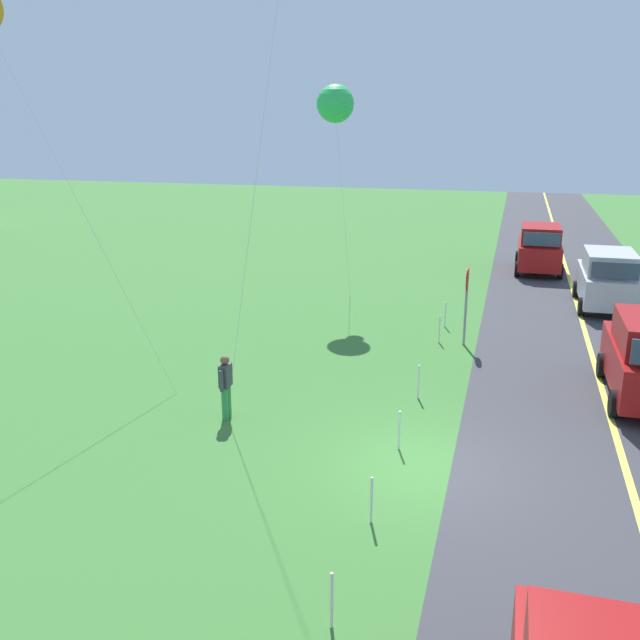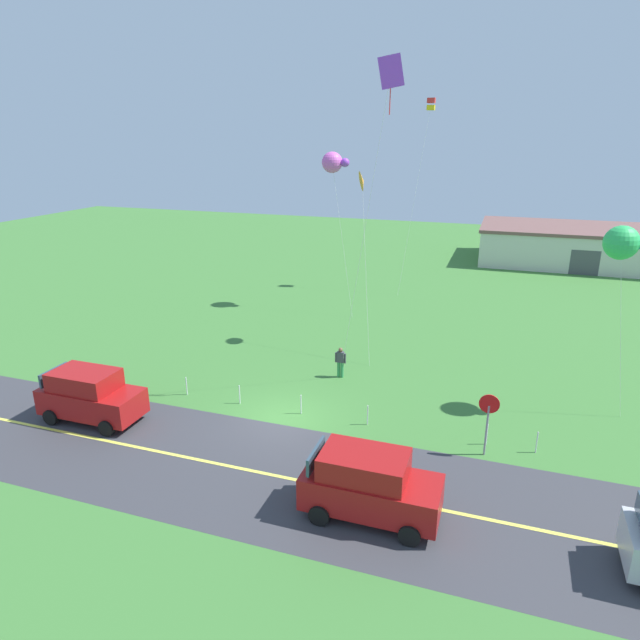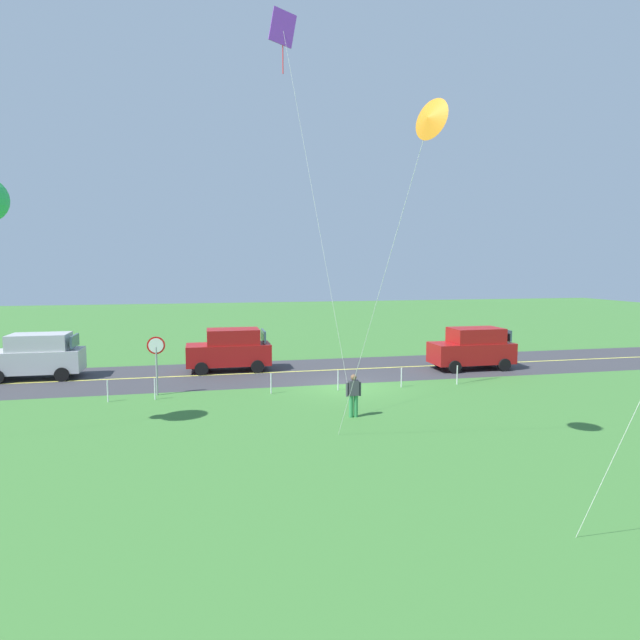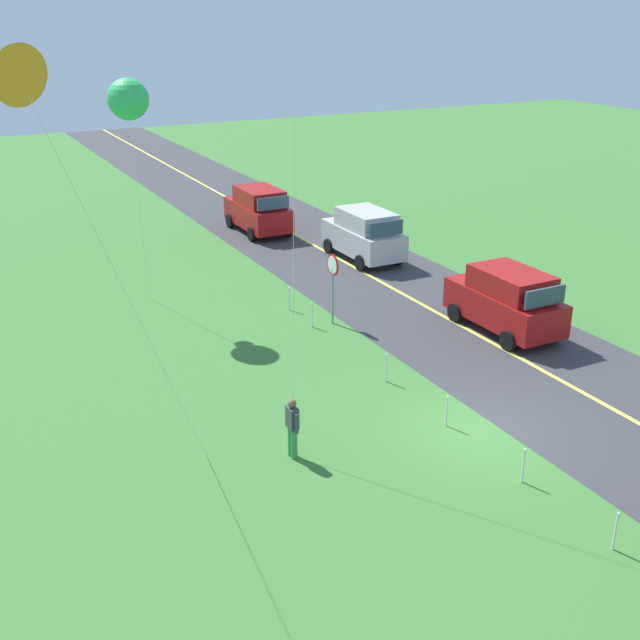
% 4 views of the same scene
% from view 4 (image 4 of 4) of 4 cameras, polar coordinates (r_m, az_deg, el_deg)
% --- Properties ---
extents(ground_plane, '(120.00, 120.00, 0.10)m').
position_cam_4_polar(ground_plane, '(21.39, 11.65, -7.98)').
color(ground_plane, '#3D7533').
extents(asphalt_road, '(120.00, 7.00, 0.00)m').
position_cam_4_polar(asphalt_road, '(23.88, 19.21, -5.37)').
color(asphalt_road, '#38383D').
rests_on(asphalt_road, ground).
extents(road_centre_stripe, '(120.00, 0.16, 0.00)m').
position_cam_4_polar(road_centre_stripe, '(23.88, 19.21, -5.36)').
color(road_centre_stripe, '#E5E04C').
rests_on(road_centre_stripe, asphalt_road).
extents(car_suv_foreground, '(4.40, 2.12, 2.24)m').
position_cam_4_polar(car_suv_foreground, '(27.42, 13.41, 1.44)').
color(car_suv_foreground, maroon).
rests_on(car_suv_foreground, ground).
extents(car_parked_east_near, '(4.40, 2.12, 2.24)m').
position_cam_4_polar(car_parked_east_near, '(34.69, 3.22, 6.28)').
color(car_parked_east_near, '#B7B7BC').
rests_on(car_parked_east_near, ground).
extents(car_parked_east_far, '(4.40, 2.12, 2.24)m').
position_cam_4_polar(car_parked_east_far, '(39.11, -4.52, 8.03)').
color(car_parked_east_far, maroon).
rests_on(car_parked_east_far, ground).
extents(stop_sign, '(0.76, 0.08, 2.56)m').
position_cam_4_polar(stop_sign, '(27.13, 0.93, 3.29)').
color(stop_sign, gray).
rests_on(stop_sign, ground).
extents(person_adult_near, '(0.58, 0.22, 1.60)m').
position_cam_4_polar(person_adult_near, '(19.38, -2.03, -7.74)').
color(person_adult_near, '#338C4C').
rests_on(person_adult_near, ground).
extents(kite_yellow_high, '(1.92, 4.02, 9.91)m').
position_cam_4_polar(kite_yellow_high, '(14.95, -21.15, 16.21)').
color(kite_yellow_high, silver).
rests_on(kite_yellow_high, ground).
extents(kite_green_far, '(1.90, 1.40, 8.26)m').
position_cam_4_polar(kite_green_far, '(28.08, -13.85, 15.37)').
color(kite_green_far, silver).
rests_on(kite_green_far, ground).
extents(fence_post_0, '(0.05, 0.05, 0.90)m').
position_cam_4_polar(fence_post_0, '(17.65, 20.73, -14.21)').
color(fence_post_0, silver).
rests_on(fence_post_0, ground).
extents(fence_post_1, '(0.05, 0.05, 0.90)m').
position_cam_4_polar(fence_post_1, '(19.21, 14.60, -10.24)').
color(fence_post_1, silver).
rests_on(fence_post_1, ground).
extents(fence_post_2, '(0.05, 0.05, 0.90)m').
position_cam_4_polar(fence_post_2, '(21.18, 9.22, -6.57)').
color(fence_post_2, silver).
rests_on(fence_post_2, ground).
extents(fence_post_3, '(0.05, 0.05, 0.90)m').
position_cam_4_polar(fence_post_3, '(23.39, 4.85, -3.50)').
color(fence_post_3, silver).
rests_on(fence_post_3, ground).
extents(fence_post_4, '(0.05, 0.05, 0.90)m').
position_cam_4_polar(fence_post_4, '(27.27, -0.59, 0.37)').
color(fence_post_4, silver).
rests_on(fence_post_4, ground).
extents(fence_post_5, '(0.05, 0.05, 0.90)m').
position_cam_4_polar(fence_post_5, '(28.83, -2.27, 1.56)').
color(fence_post_5, silver).
rests_on(fence_post_5, ground).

